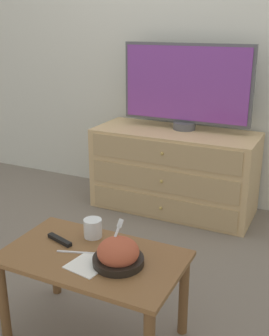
{
  "coord_description": "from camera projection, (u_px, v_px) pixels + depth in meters",
  "views": [
    {
      "loc": [
        0.99,
        -3.07,
        1.36
      ],
      "look_at": [
        0.14,
        -1.31,
        0.68
      ],
      "focal_mm": 45.0,
      "sensor_mm": 36.0,
      "label": 1
    }
  ],
  "objects": [
    {
      "name": "coffee_table",
      "position": [
        93.0,
        270.0,
        1.82
      ],
      "size": [
        0.78,
        0.46,
        0.42
      ],
      "color": "brown",
      "rests_on": "ground_plane"
    },
    {
      "name": "wall_back",
      "position": [
        197.0,
        30.0,
        3.06
      ],
      "size": [
        12.0,
        0.05,
        2.6
      ],
      "color": "silver",
      "rests_on": "ground_plane"
    },
    {
      "name": "knife",
      "position": [
        76.0,
        252.0,
        1.81
      ],
      "size": [
        0.17,
        0.06,
        0.01
      ],
      "color": "silver",
      "rests_on": "coffee_table"
    },
    {
      "name": "remote_control",
      "position": [
        60.0,
        240.0,
        1.9
      ],
      "size": [
        0.15,
        0.07,
        0.02
      ],
      "color": "black",
      "rests_on": "coffee_table"
    },
    {
      "name": "drink_cup",
      "position": [
        93.0,
        229.0,
        1.94
      ],
      "size": [
        0.08,
        0.08,
        0.09
      ],
      "color": "beige",
      "rests_on": "coffee_table"
    },
    {
      "name": "takeout_bowl",
      "position": [
        118.0,
        254.0,
        1.72
      ],
      "size": [
        0.21,
        0.21,
        0.18
      ],
      "color": "black",
      "rests_on": "coffee_table"
    },
    {
      "name": "ground_plane",
      "position": [
        188.0,
        196.0,
        3.47
      ],
      "size": [
        12.0,
        12.0,
        0.0
      ],
      "primitive_type": "plane",
      "color": "#70665B"
    },
    {
      "name": "napkin",
      "position": [
        88.0,
        265.0,
        1.72
      ],
      "size": [
        0.17,
        0.17,
        0.0
      ],
      "color": "white",
      "rests_on": "coffee_table"
    },
    {
      "name": "dresser",
      "position": [
        174.0,
        171.0,
        3.15
      ],
      "size": [
        1.19,
        0.51,
        0.61
      ],
      "color": "tan",
      "rests_on": "ground_plane"
    },
    {
      "name": "tv",
      "position": [
        186.0,
        86.0,
        3.0
      ],
      "size": [
        0.95,
        0.16,
        0.61
      ],
      "color": "#515156",
      "rests_on": "dresser"
    }
  ]
}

